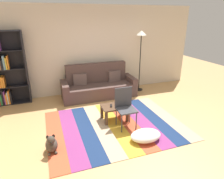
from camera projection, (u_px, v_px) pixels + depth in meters
The scene contains 11 objects.
ground_plane at pixel (126, 127), 4.43m from camera, with size 14.00×14.00×0.00m, color tan.
back_wall at pixel (95, 50), 6.20m from camera, with size 6.80×0.10×2.70m, color beige.
rug at pixel (115, 125), 4.52m from camera, with size 3.02×2.33×0.01m.
couch at pixel (99, 86), 6.08m from camera, with size 2.26×0.80×1.00m.
bookshelf at pixel (5, 70), 5.30m from camera, with size 0.90×0.28×2.03m.
coffee_table at pixel (114, 109), 4.65m from camera, with size 0.60×0.43×0.36m.
pouf at pixel (146, 135), 3.93m from camera, with size 0.64×0.44×0.20m, color white.
dog at pixel (51, 144), 3.58m from camera, with size 0.22×0.35×0.40m.
standing_lamp at pixel (141, 41), 6.12m from camera, with size 0.32×0.32×1.95m.
tv_remote at pixel (111, 106), 4.61m from camera, with size 0.04×0.15×0.02m, color black.
folding_chair at pixel (125, 104), 4.32m from camera, with size 0.40×0.40×0.90m.
Camera 1 is at (-1.58, -3.52, 2.36)m, focal length 31.34 mm.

